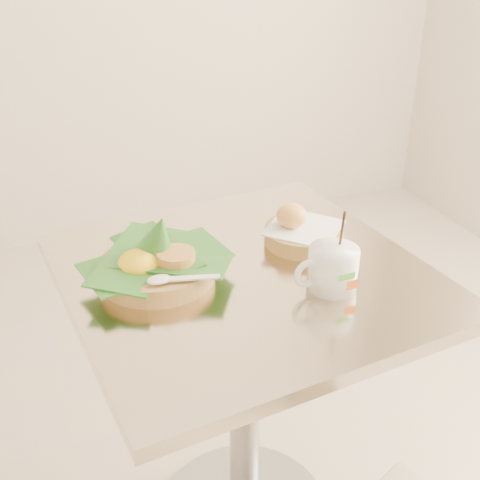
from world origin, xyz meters
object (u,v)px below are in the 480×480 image
object	(u,v)px
cafe_table	(245,357)
bread_basket	(302,231)
rice_basket	(156,261)
coffee_mug	(332,267)

from	to	relation	value
cafe_table	bread_basket	xyz separation A→B (m)	(0.16, 0.07, 0.25)
cafe_table	rice_basket	world-z (taller)	rice_basket
rice_basket	bread_basket	bearing A→B (deg)	6.66
cafe_table	rice_basket	distance (m)	0.31
cafe_table	coffee_mug	world-z (taller)	coffee_mug
cafe_table	coffee_mug	distance (m)	0.32
bread_basket	coffee_mug	size ratio (longest dim) A/B	1.26
bread_basket	coffee_mug	bearing A→B (deg)	-97.84
rice_basket	coffee_mug	world-z (taller)	coffee_mug
cafe_table	bread_basket	bearing A→B (deg)	24.44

